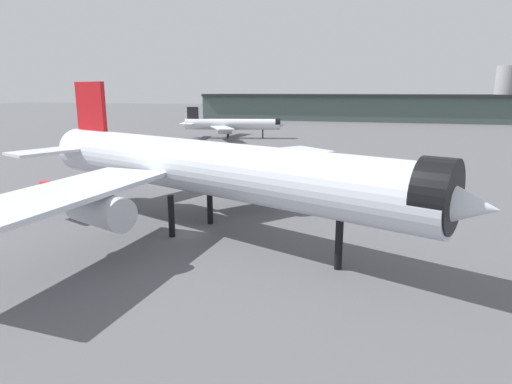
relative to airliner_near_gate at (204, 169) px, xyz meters
The scene contains 7 objects.
ground 7.85m from the airliner_near_gate, 155.58° to the right, with size 900.00×900.00×0.00m, color #56565B.
airliner_near_gate is the anchor object (origin of this frame).
airliner_far_taxiway 101.39m from the airliner_near_gate, 107.80° to the left, with size 36.05×32.27×10.42m.
terminal_building 202.04m from the airliner_near_gate, 85.37° to the left, with size 188.60×34.22×27.48m.
service_truck_front 34.96m from the airliner_near_gate, 129.65° to the left, with size 5.93×3.84×3.00m.
baggage_tug_wing 35.04m from the airliner_near_gate, 159.95° to the left, with size 3.43×3.38×1.85m.
traffic_cone_near_nose 34.17m from the airliner_near_gate, 61.49° to the left, with size 0.53×0.53×0.66m, color #F2600C.
Camera 1 is at (20.92, -42.42, 15.78)m, focal length 30.57 mm.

